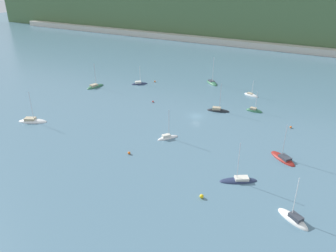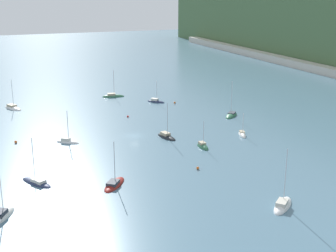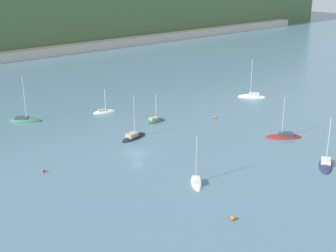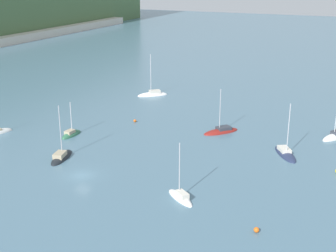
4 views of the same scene
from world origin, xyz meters
name	(u,v)px [view 2 (image 2 of 4)]	position (x,y,z in m)	size (l,w,h in m)	color
ground_plane	(134,136)	(0.00, 0.00, 0.00)	(600.00, 600.00, 0.00)	slate
sailboat_0	(113,96)	(-47.09, 7.13, 0.11)	(4.45, 8.29, 10.49)	#2D6647
sailboat_1	(156,102)	(-33.70, 18.67, 0.13)	(6.39, 5.79, 8.16)	#232D4C
sailboat_2	(114,185)	(29.49, -13.73, 0.10)	(7.97, 7.10, 9.80)	maroon
sailboat_3	(3,216)	(35.43, -35.23, 0.12)	(7.01, 5.52, 10.08)	white
sailboat_4	(13,108)	(-42.57, -27.79, 0.11)	(9.17, 6.35, 10.53)	white
sailboat_5	(166,137)	(4.58, 7.41, 0.14)	(7.71, 4.04, 10.23)	black
sailboat_6	(203,147)	(15.15, 12.89, 0.10)	(5.57, 2.15, 7.74)	#2D6647
sailboat_7	(242,135)	(10.14, 27.09, 0.06)	(6.12, 3.58, 6.95)	white
sailboat_8	(37,183)	(22.73, -27.99, 0.11)	(8.45, 6.46, 10.19)	#232D4C
sailboat_9	(283,206)	(50.01, 11.95, 0.13)	(7.09, 7.69, 11.81)	white
sailboat_10	(231,116)	(-8.10, 33.96, 0.08)	(7.80, 7.66, 11.84)	#2D6647
sailboat_11	(67,142)	(-0.81, -17.60, 0.16)	(5.00, 5.92, 9.15)	white
mooring_buoy_0	(128,116)	(-18.39, 3.87, 0.30)	(0.60, 0.60, 0.60)	red
mooring_buoy_2	(198,168)	(28.03, 5.42, 0.31)	(0.62, 0.62, 0.62)	orange
mooring_buoy_3	(175,103)	(-29.45, 23.95, 0.32)	(0.65, 0.65, 0.65)	orange
mooring_buoy_4	(16,142)	(-5.25, -29.86, 0.36)	(0.71, 0.71, 0.71)	orange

